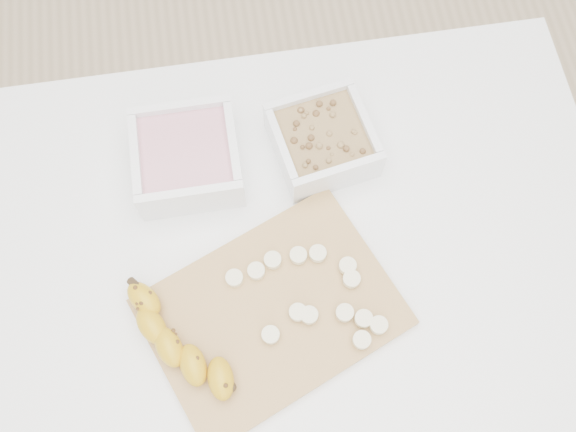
{
  "coord_description": "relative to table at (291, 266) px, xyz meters",
  "views": [
    {
      "loc": [
        -0.05,
        -0.29,
        1.67
      ],
      "look_at": [
        0.0,
        0.03,
        0.81
      ],
      "focal_mm": 40.0,
      "sensor_mm": 36.0,
      "label": 1
    }
  ],
  "objects": [
    {
      "name": "ground",
      "position": [
        0.0,
        0.0,
        -0.65
      ],
      "size": [
        3.5,
        3.5,
        0.0
      ],
      "primitive_type": "plane",
      "color": "#C6AD89",
      "rests_on": "ground"
    },
    {
      "name": "table",
      "position": [
        0.0,
        0.0,
        0.0
      ],
      "size": [
        1.0,
        0.7,
        0.75
      ],
      "color": "white",
      "rests_on": "ground"
    },
    {
      "name": "bowl_yogurt",
      "position": [
        -0.14,
        0.16,
        0.13
      ],
      "size": [
        0.16,
        0.16,
        0.07
      ],
      "color": "white",
      "rests_on": "table"
    },
    {
      "name": "bowl_granola",
      "position": [
        0.07,
        0.15,
        0.13
      ],
      "size": [
        0.17,
        0.17,
        0.07
      ],
      "color": "white",
      "rests_on": "table"
    },
    {
      "name": "cutting_board",
      "position": [
        -0.04,
        -0.09,
        0.1
      ],
      "size": [
        0.41,
        0.36,
        0.01
      ],
      "primitive_type": "cube",
      "rotation": [
        0.0,
        0.0,
        0.39
      ],
      "color": "tan",
      "rests_on": "table"
    },
    {
      "name": "banana",
      "position": [
        -0.17,
        -0.12,
        0.13
      ],
      "size": [
        0.14,
        0.21,
        0.04
      ],
      "primitive_type": null,
      "rotation": [
        0.0,
        0.0,
        0.45
      ],
      "color": "gold",
      "rests_on": "cutting_board"
    },
    {
      "name": "banana_slices",
      "position": [
        0.02,
        -0.08,
        0.12
      ],
      "size": [
        0.22,
        0.16,
        0.02
      ],
      "color": "#F7EDBC",
      "rests_on": "cutting_board"
    }
  ]
}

